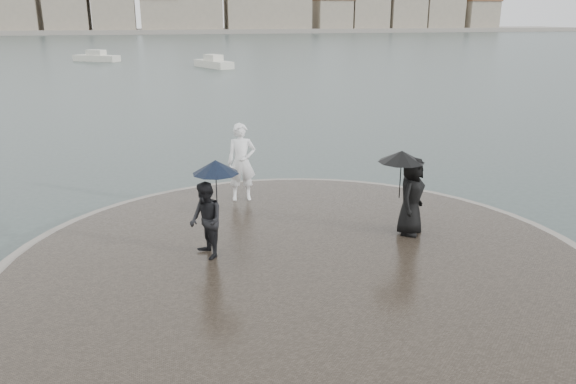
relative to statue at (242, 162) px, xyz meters
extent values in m
plane|color=#2B3835|center=(0.57, -7.79, -1.41)|extent=(400.00, 400.00, 0.00)
cylinder|color=gray|center=(0.57, -4.29, -1.25)|extent=(12.50, 12.50, 0.32)
cylinder|color=#2D261E|center=(0.57, -4.29, -1.23)|extent=(11.90, 11.90, 0.36)
imported|color=white|center=(0.00, 0.00, 0.00)|extent=(0.81, 0.57, 2.09)
imported|color=black|center=(-1.30, -3.61, -0.24)|extent=(0.81, 0.92, 1.60)
cylinder|color=black|center=(-1.05, -3.51, 0.30)|extent=(0.02, 0.02, 0.90)
cone|color=black|center=(-1.05, -3.51, 0.85)|extent=(0.95, 0.95, 0.28)
imported|color=black|center=(3.36, -3.37, -0.14)|extent=(1.02, 1.04, 1.81)
cylinder|color=black|center=(3.11, -3.27, 0.25)|extent=(0.02, 0.02, 0.90)
cone|color=black|center=(3.11, -3.27, 0.77)|extent=(1.05, 1.05, 0.26)
cube|color=gray|center=(0.57, 155.21, -0.81)|extent=(260.00, 20.00, 1.20)
cube|color=#A0937E|center=(-36.43, 152.21, 4.59)|extent=(12.00, 10.00, 12.00)
cube|color=#A0937E|center=(-23.43, 152.21, 3.59)|extent=(11.00, 10.00, 10.00)
cube|color=#A0937E|center=(-11.43, 152.21, 4.09)|extent=(11.00, 10.00, 11.00)
cube|color=#A0937E|center=(0.57, 152.21, 3.09)|extent=(10.00, 10.00, 9.00)
cube|color=#A0937E|center=(11.57, 152.21, 4.59)|extent=(12.00, 10.00, 12.00)
cube|color=#A0937E|center=(24.57, 152.21, 3.59)|extent=(11.00, 10.00, 10.00)
cube|color=#A0937E|center=(36.57, 152.21, 5.09)|extent=(13.00, 10.00, 13.00)
cube|color=#A0937E|center=(50.57, 152.21, 3.09)|extent=(10.00, 10.00, 9.00)
cube|color=#A0937E|center=(61.57, 152.21, 4.09)|extent=(11.00, 10.00, 11.00)
cube|color=#A0937E|center=(73.57, 152.21, 3.59)|extent=(11.00, 10.00, 10.00)
cube|color=#A0937E|center=(85.57, 152.21, 4.59)|extent=(12.00, 10.00, 12.00)
cube|color=#A0937E|center=(98.57, 152.21, 3.09)|extent=(10.00, 10.00, 9.00)
cube|color=brown|center=(98.57, 152.21, 8.09)|extent=(10.60, 10.60, 1.00)
cube|color=beige|center=(-8.41, 55.17, -1.16)|extent=(5.48, 4.34, 0.90)
cube|color=beige|center=(-8.41, 55.17, -0.56)|extent=(2.33, 2.10, 0.90)
cube|color=beige|center=(3.90, 44.13, -1.16)|extent=(3.66, 5.68, 0.90)
cube|color=beige|center=(3.90, 44.13, -0.56)|extent=(1.90, 2.31, 0.90)
camera|label=1|loc=(-2.13, -14.47, 3.78)|focal=35.00mm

